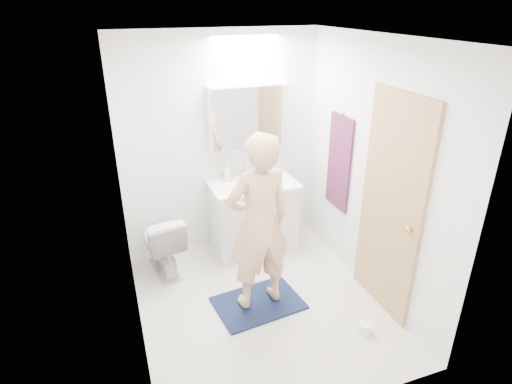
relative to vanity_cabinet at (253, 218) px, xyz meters
name	(u,v)px	position (x,y,z in m)	size (l,w,h in m)	color
floor	(260,302)	(-0.28, -0.96, -0.39)	(2.50, 2.50, 0.00)	silver
ceiling	(261,37)	(-0.28, -0.96, 2.01)	(2.50, 2.50, 0.00)	white
wall_back	(221,145)	(-0.28, 0.29, 0.81)	(2.50, 2.50, 0.00)	white
wall_front	(335,269)	(-0.28, -2.21, 0.81)	(2.50, 2.50, 0.00)	white
wall_left	(125,208)	(-1.38, -0.96, 0.81)	(2.50, 2.50, 0.00)	white
wall_right	(372,172)	(0.82, -0.96, 0.81)	(2.50, 2.50, 0.00)	white
vanity_cabinet	(253,218)	(0.00, 0.00, 0.00)	(0.90, 0.55, 0.78)	silver
countertop	(253,184)	(0.00, 0.00, 0.41)	(0.95, 0.58, 0.04)	white
sink_basin	(252,181)	(0.00, 0.03, 0.45)	(0.36, 0.36, 0.03)	silver
faucet	(247,169)	(0.00, 0.22, 0.51)	(0.02, 0.02, 0.16)	silver
medicine_cabinet	(249,117)	(0.02, 0.21, 1.11)	(0.88, 0.14, 0.70)	white
mirror_panel	(251,119)	(0.02, 0.13, 1.11)	(0.84, 0.01, 0.66)	silver
toilet	(162,243)	(-1.05, -0.11, -0.05)	(0.38, 0.67, 0.68)	silver
bath_rug	(258,303)	(-0.30, -0.98, -0.38)	(0.80, 0.55, 0.02)	#131C3C
person	(258,224)	(-0.30, -0.98, 0.48)	(0.60, 0.39, 1.65)	tan
door	(391,207)	(0.80, -1.31, 0.61)	(0.04, 0.80, 2.00)	tan
door_knob	(409,229)	(0.76, -1.61, 0.56)	(0.06, 0.06, 0.06)	gold
towel	(339,163)	(0.80, -0.41, 0.71)	(0.02, 0.42, 1.00)	#131D3E
towel_hook	(342,113)	(0.79, -0.41, 1.23)	(0.02, 0.02, 0.07)	silver
soap_bottle_a	(227,172)	(-0.25, 0.15, 0.54)	(0.09, 0.09, 0.22)	beige
soap_bottle_b	(230,172)	(-0.21, 0.18, 0.52)	(0.08, 0.08, 0.17)	#628ED3
toothbrush_cup	(264,172)	(0.19, 0.16, 0.48)	(0.10, 0.10, 0.09)	#4649D3
toilet_paper_roll	(365,328)	(0.44, -1.65, -0.34)	(0.11, 0.11, 0.10)	white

